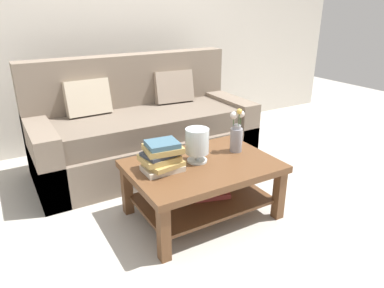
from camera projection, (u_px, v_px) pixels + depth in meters
ground_plane at (191, 194)px, 3.04m from camera, size 10.00×10.00×0.00m
back_wall at (115, 20)px, 3.86m from camera, size 6.40×0.12×2.70m
couch at (143, 130)px, 3.47m from camera, size 2.09×0.90×1.06m
coffee_table at (202, 178)px, 2.63m from camera, size 1.07×0.75×0.44m
book_stack_main at (162, 157)px, 2.44m from camera, size 0.29×0.26×0.21m
glass_hurricane_vase at (197, 142)px, 2.56m from camera, size 0.17×0.17×0.25m
flower_pitcher at (236, 134)px, 2.74m from camera, size 0.12×0.10×0.35m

